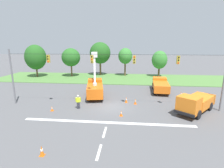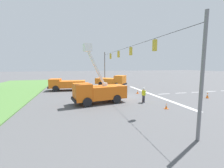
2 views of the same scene
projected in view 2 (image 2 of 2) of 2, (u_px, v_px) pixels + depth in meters
name	position (u px, v px, depth m)	size (l,w,h in m)	color
ground_plane	(124.00, 96.00, 21.14)	(200.00, 200.00, 0.00)	#565659
lane_markings	(161.00, 94.00, 22.64)	(17.60, 15.25, 0.01)	silver
signal_gantry	(124.00, 63.00, 20.58)	(26.20, 0.33, 7.20)	slate
utility_truck_bucket_lift	(99.00, 91.00, 17.10)	(3.33, 6.38, 6.62)	orange
utility_truck_support_near	(112.00, 81.00, 30.62)	(5.82, 6.25, 2.32)	orange
utility_truck_support_far	(67.00, 84.00, 26.01)	(2.82, 6.27, 2.03)	orange
road_worker	(144.00, 94.00, 17.39)	(0.64, 0.32, 1.77)	#383842
traffic_cone_foreground_left	(207.00, 95.00, 19.81)	(0.36, 0.36, 0.79)	orange
traffic_cone_foreground_right	(166.00, 106.00, 14.90)	(0.36, 0.36, 0.60)	orange
traffic_cone_mid_left	(108.00, 92.00, 22.34)	(0.36, 0.36, 0.80)	orange
traffic_cone_mid_right	(110.00, 91.00, 23.64)	(0.36, 0.36, 0.75)	orange
traffic_cone_near_bucket	(138.00, 92.00, 23.04)	(0.36, 0.36, 0.63)	orange
traffic_cone_lane_edge_a	(81.00, 86.00, 29.30)	(0.36, 0.36, 0.76)	orange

